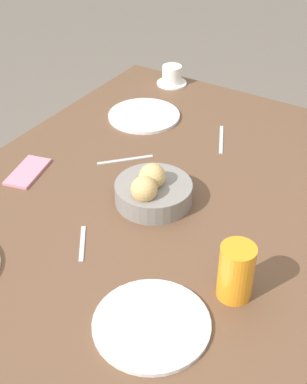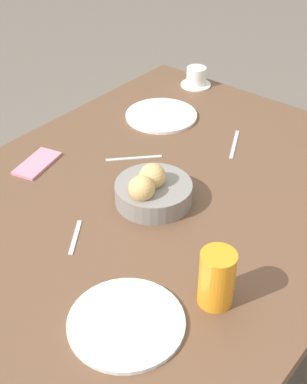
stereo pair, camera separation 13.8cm
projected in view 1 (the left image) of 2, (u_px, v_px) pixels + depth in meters
name	position (u px, v px, depth m)	size (l,w,h in m)	color
ground_plane	(140.00, 383.00, 1.78)	(10.00, 10.00, 0.00)	#6B6056
dining_table	(136.00, 238.00, 1.40)	(1.59, 1.05, 0.72)	brown
bread_basket	(152.00, 189.00, 1.37)	(0.20, 0.20, 0.11)	gray
plate_near_left	(144.00, 116.00, 1.77)	(0.24, 0.24, 0.01)	white
plate_far_center	(152.00, 324.00, 1.07)	(0.24, 0.24, 0.01)	white
juice_glass	(236.00, 272.00, 1.10)	(0.08, 0.08, 0.13)	orange
coffee_cup	(172.00, 76.00, 1.96)	(0.11, 0.11, 0.07)	white
fork_silver	(221.00, 139.00, 1.65)	(0.15, 0.08, 0.00)	#B7B7BC
knife_silver	(125.00, 160.00, 1.56)	(0.13, 0.12, 0.00)	#B7B7BC
spoon_coffee	(82.00, 243.00, 1.27)	(0.11, 0.08, 0.00)	#B7B7BC
cell_phone	(27.00, 172.00, 1.50)	(0.16, 0.11, 0.01)	pink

